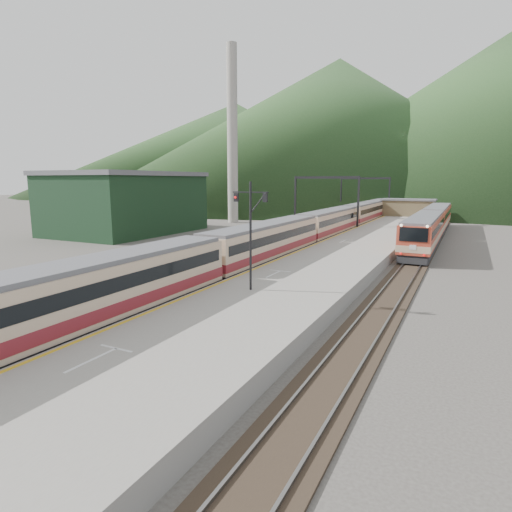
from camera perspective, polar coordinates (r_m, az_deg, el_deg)
The scene contains 16 objects.
track_main at distance 47.57m, azimuth 7.02°, elevation 1.12°, with size 2.60×200.00×0.23m.
track_far at distance 49.43m, azimuth 1.55°, elevation 1.53°, with size 2.60×200.00×0.23m.
track_second at distance 45.13m, azimuth 20.92°, elevation 0.05°, with size 2.60×200.00×0.23m.
platform at distance 44.05m, azimuth 13.04°, elevation 0.79°, with size 8.00×100.00×1.00m, color gray.
gantry_near at distance 62.17m, azimuth 9.30°, elevation 8.25°, with size 9.55×0.25×8.00m.
gantry_far at distance 86.36m, azimuth 14.29°, elevation 8.54°, with size 9.55×0.25×8.00m.
warehouse at distance 63.69m, azimuth -16.88°, elevation 6.85°, with size 14.50×20.50×8.60m.
smokestack at distance 76.63m, azimuth -3.17°, elevation 15.73°, with size 1.80×1.80×30.00m, color #9E998E.
station_shed at distance 83.09m, azimuth 19.63°, elevation 6.14°, with size 9.40×4.40×3.10m.
hill_a at distance 203.40m, azimuth 10.87°, elevation 16.25°, with size 180.00×180.00×60.00m, color #244820.
hill_d at distance 280.16m, azimuth -2.64°, elevation 14.15°, with size 200.00×200.00×55.00m, color #244820.
main_train at distance 55.13m, azimuth 9.94°, elevation 4.21°, with size 2.79×95.65×3.40m.
second_train at distance 58.11m, azimuth 22.37°, elevation 3.94°, with size 2.84×38.69×3.47m.
signal_mast at distance 24.72m, azimuth -0.74°, elevation 4.24°, with size 2.20×0.32×6.32m.
short_signal_b at distance 41.12m, azimuth 0.41°, elevation 1.77°, with size 0.26×0.23×2.27m.
short_signal_c at distance 29.88m, azimuth -23.43°, elevation -2.22°, with size 0.26×0.23×2.27m.
Camera 1 is at (15.57, -4.35, 7.38)m, focal length 30.00 mm.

